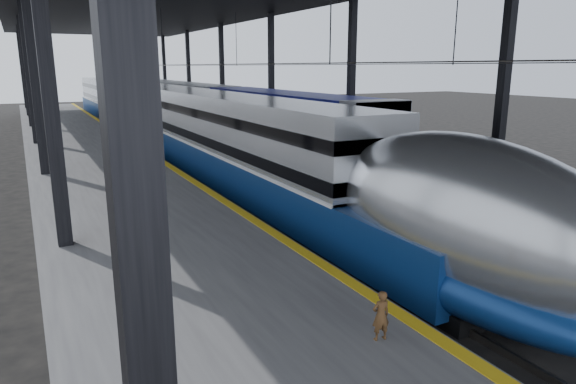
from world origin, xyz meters
TOP-DOWN VIEW (x-y plane):
  - ground at (0.00, 0.00)m, footprint 160.00×160.00m
  - platform at (-3.50, 20.00)m, footprint 6.00×80.00m
  - yellow_strip at (-0.70, 20.00)m, footprint 0.30×80.00m
  - rails at (4.50, 20.00)m, footprint 6.52×80.00m
  - tgv_train at (2.00, 26.94)m, footprint 2.89×65.20m
  - second_train at (7.00, 35.98)m, footprint 2.91×56.05m
  - child at (-1.58, -2.46)m, footprint 0.34×0.24m

SIDE VIEW (x-z plane):
  - ground at x=0.00m, z-range 0.00..0.00m
  - rails at x=4.50m, z-range 0.00..0.16m
  - platform at x=-3.50m, z-range 0.00..1.00m
  - yellow_strip at x=-0.70m, z-range 1.00..1.01m
  - child at x=-1.58m, z-range 1.00..1.86m
  - tgv_train at x=2.00m, z-range -0.13..4.01m
  - second_train at x=7.00m, z-range 0.03..4.04m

